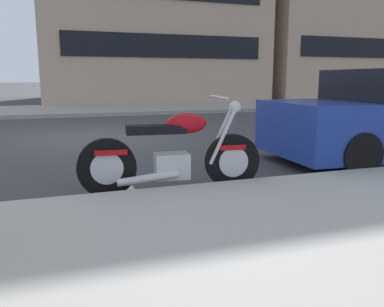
# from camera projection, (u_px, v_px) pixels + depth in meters

# --- Properties ---
(ground_plane) EXTENTS (260.00, 260.00, 0.00)m
(ground_plane) POSITION_uv_depth(u_px,v_px,m) (93.00, 137.00, 9.08)
(ground_plane) COLOR #3D3D3F
(sidewalk_far_curb) EXTENTS (120.00, 5.00, 0.14)m
(sidewalk_far_curb) POSITION_uv_depth(u_px,v_px,m) (323.00, 104.00, 19.92)
(sidewalk_far_curb) COLOR gray
(sidewalk_far_curb) RESTS_ON ground
(parking_stall_stripe) EXTENTS (0.12, 2.20, 0.01)m
(parking_stall_stripe) POSITION_uv_depth(u_px,v_px,m) (127.00, 185.00, 5.02)
(parking_stall_stripe) COLOR silver
(parking_stall_stripe) RESTS_ON ground
(parked_motorcycle) EXTENTS (2.17, 0.62, 1.13)m
(parked_motorcycle) POSITION_uv_depth(u_px,v_px,m) (174.00, 156.00, 4.66)
(parked_motorcycle) COLOR black
(parked_motorcycle) RESTS_ON ground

